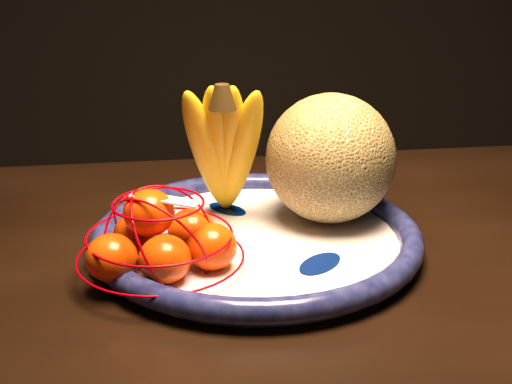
{
  "coord_description": "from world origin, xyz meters",
  "views": [
    {
      "loc": [
        0.24,
        -0.6,
        1.08
      ],
      "look_at": [
        0.29,
        0.19,
        0.78
      ],
      "focal_mm": 50.0,
      "sensor_mm": 36.0,
      "label": 1
    }
  ],
  "objects": [
    {
      "name": "price_tag",
      "position": [
        0.19,
        0.11,
        0.81
      ],
      "size": [
        0.08,
        0.05,
        0.01
      ],
      "primitive_type": "cube",
      "rotation": [
        -0.14,
        0.1,
        -0.25
      ],
      "color": "white",
      "rests_on": "mandarin_bag"
    },
    {
      "name": "mandarin_bag",
      "position": [
        0.18,
        0.11,
        0.76
      ],
      "size": [
        0.19,
        0.19,
        0.12
      ],
      "rotation": [
        0.0,
        0.0,
        0.06
      ],
      "color": "#FF4F0C",
      "rests_on": "fruit_bowl"
    },
    {
      "name": "banana_bunch",
      "position": [
        0.26,
        0.24,
        0.83
      ],
      "size": [
        0.13,
        0.12,
        0.2
      ],
      "rotation": [
        0.0,
        0.0,
        -0.05
      ],
      "color": "gold",
      "rests_on": "fruit_bowl"
    },
    {
      "name": "fruit_bowl",
      "position": [
        0.29,
        0.18,
        0.73
      ],
      "size": [
        0.39,
        0.39,
        0.03
      ],
      "rotation": [
        0.0,
        0.0,
        0.26
      ],
      "color": "white",
      "rests_on": "dining_table"
    },
    {
      "name": "dining_table",
      "position": [
        0.1,
        0.1,
        0.64
      ],
      "size": [
        1.49,
        0.96,
        0.71
      ],
      "rotation": [
        0.0,
        0.0,
        0.08
      ],
      "color": "black",
      "rests_on": "ground"
    },
    {
      "name": "cantaloupe",
      "position": [
        0.39,
        0.23,
        0.81
      ],
      "size": [
        0.16,
        0.16,
        0.16
      ],
      "primitive_type": "sphere",
      "color": "olive",
      "rests_on": "fruit_bowl"
    }
  ]
}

